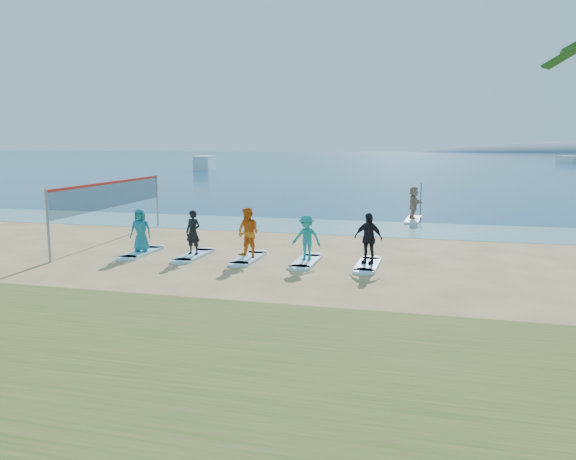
% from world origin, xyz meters
% --- Properties ---
extents(ground, '(600.00, 600.00, 0.00)m').
position_xyz_m(ground, '(0.00, 0.00, 0.00)').
color(ground, tan).
rests_on(ground, ground).
extents(shallow_water, '(600.00, 600.00, 0.00)m').
position_xyz_m(shallow_water, '(0.00, 10.50, 0.01)').
color(shallow_water, teal).
rests_on(shallow_water, ground).
extents(ocean, '(600.00, 600.00, 0.00)m').
position_xyz_m(ocean, '(0.00, 160.00, 0.01)').
color(ocean, navy).
rests_on(ocean, ground).
extents(volleyball_net, '(0.77, 9.06, 2.50)m').
position_xyz_m(volleyball_net, '(-8.32, 4.30, 1.90)').
color(volleyball_net, gray).
rests_on(volleyball_net, ground).
extents(paddleboard, '(0.82, 3.03, 0.12)m').
position_xyz_m(paddleboard, '(3.52, 13.75, 0.06)').
color(paddleboard, silver).
rests_on(paddleboard, ground).
extents(paddleboarder, '(0.95, 1.65, 1.69)m').
position_xyz_m(paddleboarder, '(3.52, 13.75, 0.97)').
color(paddleboarder, tan).
rests_on(paddleboarder, paddleboard).
extents(boat_offshore_a, '(4.39, 8.94, 2.20)m').
position_xyz_m(boat_offshore_a, '(-31.25, 67.66, 0.00)').
color(boat_offshore_a, silver).
rests_on(boat_offshore_a, ground).
extents(boat_offshore_b, '(4.24, 6.34, 1.59)m').
position_xyz_m(boat_offshore_b, '(32.26, 117.98, 0.00)').
color(boat_offshore_b, silver).
rests_on(boat_offshore_b, ground).
extents(surfboard_0, '(0.70, 2.20, 0.09)m').
position_xyz_m(surfboard_0, '(-5.76, 2.01, 0.04)').
color(surfboard_0, '#A3E3FC').
rests_on(surfboard_0, ground).
extents(student_0, '(0.84, 0.61, 1.58)m').
position_xyz_m(student_0, '(-5.76, 2.01, 0.88)').
color(student_0, '#1B7386').
rests_on(student_0, surfboard_0).
extents(surfboard_1, '(0.70, 2.20, 0.09)m').
position_xyz_m(surfboard_1, '(-3.69, 2.01, 0.04)').
color(surfboard_1, '#A3E3FC').
rests_on(surfboard_1, ground).
extents(student_1, '(0.64, 0.49, 1.58)m').
position_xyz_m(student_1, '(-3.69, 2.01, 0.88)').
color(student_1, black).
rests_on(student_1, surfboard_1).
extents(surfboard_2, '(0.70, 2.20, 0.09)m').
position_xyz_m(surfboard_2, '(-1.62, 2.01, 0.04)').
color(surfboard_2, '#A3E3FC').
rests_on(surfboard_2, ground).
extents(student_2, '(1.02, 0.92, 1.73)m').
position_xyz_m(student_2, '(-1.62, 2.01, 0.96)').
color(student_2, orange).
rests_on(student_2, surfboard_2).
extents(surfboard_3, '(0.70, 2.20, 0.09)m').
position_xyz_m(surfboard_3, '(0.45, 2.01, 0.04)').
color(surfboard_3, '#A3E3FC').
rests_on(surfboard_3, ground).
extents(student_3, '(1.07, 0.70, 1.55)m').
position_xyz_m(student_3, '(0.45, 2.01, 0.87)').
color(student_3, teal).
rests_on(student_3, surfboard_3).
extents(surfboard_4, '(0.70, 2.20, 0.09)m').
position_xyz_m(surfboard_4, '(2.52, 2.01, 0.04)').
color(surfboard_4, '#A3E3FC').
rests_on(surfboard_4, ground).
extents(student_4, '(1.06, 0.68, 1.68)m').
position_xyz_m(student_4, '(2.52, 2.01, 0.93)').
color(student_4, black).
rests_on(student_4, surfboard_4).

